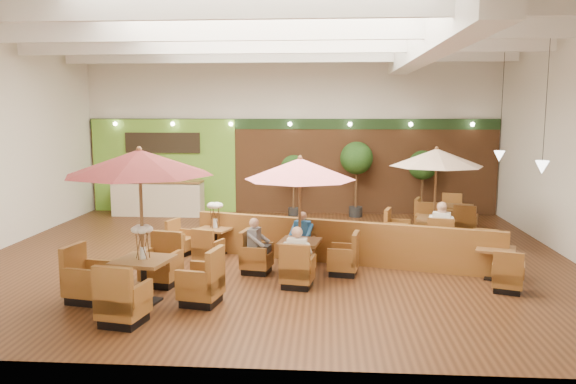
# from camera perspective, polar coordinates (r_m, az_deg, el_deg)

# --- Properties ---
(room) EXTENTS (14.04, 14.00, 5.52)m
(room) POSITION_cam_1_polar(r_m,az_deg,el_deg) (14.42, -0.00, 8.82)
(room) COLOR #381E0F
(room) RESTS_ON ground
(service_counter) EXTENTS (3.00, 0.75, 1.18)m
(service_counter) POSITION_cam_1_polar(r_m,az_deg,el_deg) (19.34, -13.05, -0.61)
(service_counter) COLOR beige
(service_counter) RESTS_ON ground
(booth_divider) EXTENTS (6.98, 2.13, 1.00)m
(booth_divider) POSITION_cam_1_polar(r_m,az_deg,el_deg) (12.98, 5.39, -5.09)
(booth_divider) COLOR brown
(booth_divider) RESTS_ON ground
(table_0) EXTENTS (2.90, 2.90, 2.87)m
(table_0) POSITION_cam_1_polar(r_m,az_deg,el_deg) (10.34, -14.72, -0.73)
(table_0) COLOR brown
(table_0) RESTS_ON ground
(table_1) EXTENTS (2.57, 2.57, 2.56)m
(table_1) POSITION_cam_1_polar(r_m,az_deg,el_deg) (11.85, 1.22, -0.18)
(table_1) COLOR brown
(table_1) RESTS_ON ground
(table_2) EXTENTS (2.52, 2.65, 2.59)m
(table_2) POSITION_cam_1_polar(r_m,az_deg,el_deg) (14.90, 14.55, 1.73)
(table_2) COLOR brown
(table_2) RESTS_ON ground
(table_3) EXTENTS (1.69, 2.41, 1.45)m
(table_3) POSITION_cam_1_polar(r_m,az_deg,el_deg) (13.86, -8.24, -4.54)
(table_3) COLOR brown
(table_3) RESTS_ON ground
(table_4) EXTENTS (0.96, 2.39, 0.84)m
(table_4) POSITION_cam_1_polar(r_m,az_deg,el_deg) (12.55, 20.30, -6.88)
(table_4) COLOR brown
(table_4) RESTS_ON ground
(table_5) EXTENTS (1.82, 2.61, 0.92)m
(table_5) POSITION_cam_1_polar(r_m,az_deg,el_deg) (17.26, 15.95, -2.57)
(table_5) COLOR brown
(table_5) RESTS_ON ground
(topiary_0) EXTENTS (0.88, 0.88, 2.04)m
(topiary_0) POSITION_cam_1_polar(r_m,az_deg,el_deg) (18.60, 0.59, 2.18)
(topiary_0) COLOR black
(topiary_0) RESTS_ON ground
(topiary_1) EXTENTS (1.07, 1.07, 2.49)m
(topiary_1) POSITION_cam_1_polar(r_m,az_deg,el_deg) (18.56, 6.97, 3.14)
(topiary_1) COLOR black
(topiary_1) RESTS_ON ground
(topiary_2) EXTENTS (0.95, 0.95, 2.21)m
(topiary_2) POSITION_cam_1_polar(r_m,az_deg,el_deg) (18.81, 13.53, 2.40)
(topiary_2) COLOR black
(topiary_2) RESTS_ON ground
(diner_0) EXTENTS (0.40, 0.34, 0.78)m
(diner_0) POSITION_cam_1_polar(r_m,az_deg,el_deg) (11.13, 0.96, -5.96)
(diner_0) COLOR white
(diner_0) RESTS_ON ground
(diner_1) EXTENTS (0.40, 0.36, 0.73)m
(diner_1) POSITION_cam_1_polar(r_m,az_deg,el_deg) (12.95, 1.41, -4.03)
(diner_1) COLOR #2560A3
(diner_1) RESTS_ON ground
(diner_2) EXTENTS (0.34, 0.39, 0.75)m
(diner_2) POSITION_cam_1_polar(r_m,az_deg,el_deg) (12.12, -3.23, -4.85)
(diner_2) COLOR slate
(diner_2) RESTS_ON ground
(diner_3) EXTENTS (0.39, 0.34, 0.74)m
(diner_3) POSITION_cam_1_polar(r_m,az_deg,el_deg) (14.16, 15.33, -3.25)
(diner_3) COLOR #2560A3
(diner_3) RESTS_ON ground
(diner_4) EXTENTS (0.46, 0.42, 0.85)m
(diner_4) POSITION_cam_1_polar(r_m,az_deg,el_deg) (14.15, 15.33, -3.08)
(diner_4) COLOR white
(diner_4) RESTS_ON ground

